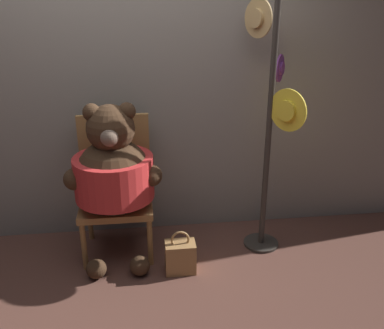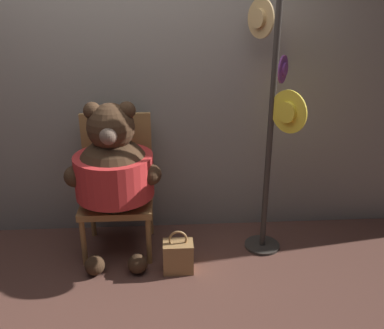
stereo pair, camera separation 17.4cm
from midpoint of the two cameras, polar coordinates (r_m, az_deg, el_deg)
ground_plane at (r=3.34m, az=-9.45°, el=-13.14°), size 14.00×14.00×0.00m
wall_back at (r=3.39m, az=-10.55°, el=11.95°), size 8.00×0.10×2.67m
chair at (r=3.35m, az=-11.57°, el=-2.62°), size 0.54×0.48×1.05m
teddy_bear at (r=3.12m, az=-11.97°, el=-1.07°), size 0.69×0.61×1.21m
hat_display_rack at (r=3.16m, az=8.89°, el=5.86°), size 0.33×0.52×1.87m
handbag_on_ground at (r=3.18m, az=-3.16°, el=-12.16°), size 0.22×0.15×0.33m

